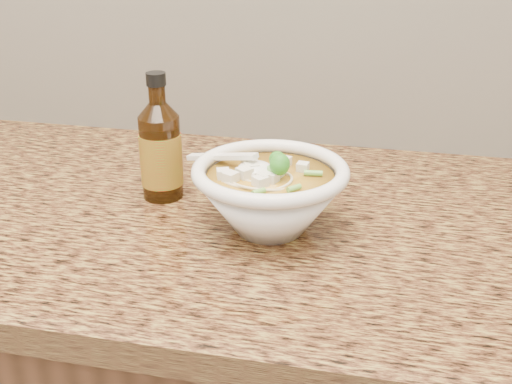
# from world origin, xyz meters

# --- Properties ---
(counter_slab) EXTENTS (4.00, 0.68, 0.04)m
(counter_slab) POSITION_xyz_m (0.00, 1.68, 0.88)
(counter_slab) COLOR olive
(counter_slab) RESTS_ON cabinet
(soup_bowl) EXTENTS (0.24, 0.22, 0.12)m
(soup_bowl) POSITION_xyz_m (0.14, 1.62, 0.95)
(soup_bowl) COLOR white
(soup_bowl) RESTS_ON counter_slab
(hot_sauce_bottle) EXTENTS (0.09, 0.09, 0.20)m
(hot_sauce_bottle) POSITION_xyz_m (-0.04, 1.69, 0.97)
(hot_sauce_bottle) COLOR #361C07
(hot_sauce_bottle) RESTS_ON counter_slab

